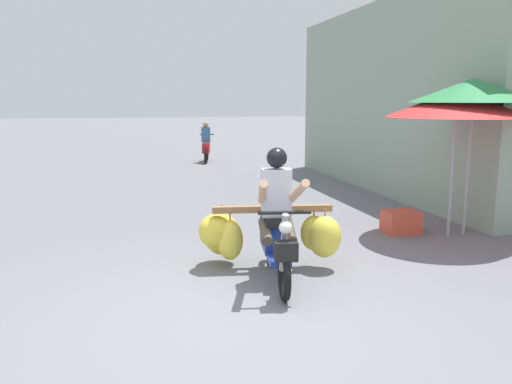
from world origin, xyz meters
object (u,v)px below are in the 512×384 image
object	(u,v)px
motorbike_distant_ahead_left	(206,146)
market_umbrella_further_along	(473,91)
market_umbrella_near_shop	(457,104)
motorbike_main_loaded	(264,231)
produce_crate	(401,222)

from	to	relation	value
motorbike_distant_ahead_left	market_umbrella_further_along	world-z (taller)	market_umbrella_further_along
market_umbrella_near_shop	market_umbrella_further_along	distance (m)	0.36
motorbike_main_loaded	produce_crate	world-z (taller)	motorbike_main_loaded
motorbike_distant_ahead_left	market_umbrella_further_along	xyz separation A→B (m)	(2.51, -10.62, 1.69)
motorbike_main_loaded	market_umbrella_near_shop	bearing A→B (deg)	16.21
produce_crate	market_umbrella_near_shop	bearing A→B (deg)	-27.90
motorbike_main_loaded	market_umbrella_further_along	xyz separation A→B (m)	(3.59, 0.99, 1.73)
market_umbrella_further_along	produce_crate	bearing A→B (deg)	162.03
market_umbrella_further_along	produce_crate	world-z (taller)	market_umbrella_further_along
motorbike_distant_ahead_left	market_umbrella_further_along	distance (m)	11.04
motorbike_main_loaded	market_umbrella_near_shop	size ratio (longest dim) A/B	0.86
market_umbrella_near_shop	produce_crate	bearing A→B (deg)	152.10
motorbike_main_loaded	market_umbrella_near_shop	xyz separation A→B (m)	(3.29, 0.96, 1.54)
motorbike_main_loaded	produce_crate	xyz separation A→B (m)	(2.65, 1.29, -0.35)
market_umbrella_near_shop	market_umbrella_further_along	bearing A→B (deg)	6.11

